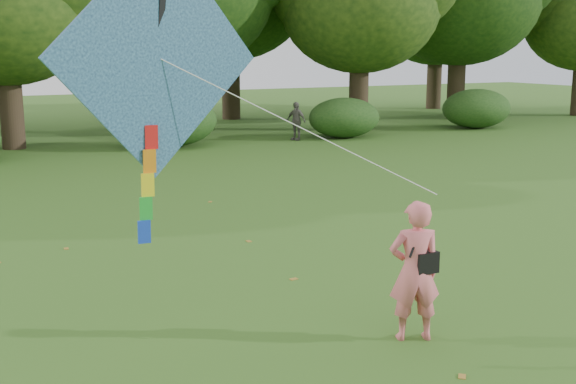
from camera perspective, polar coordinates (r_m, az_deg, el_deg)
name	(u,v)px	position (r m, az deg, el deg)	size (l,w,h in m)	color
ground	(390,337)	(9.12, 8.07, -11.30)	(100.00, 100.00, 0.00)	#265114
man_kite_flyer	(415,271)	(8.83, 9.97, -6.15)	(0.63, 0.41, 1.73)	#E56B73
bystander_right	(296,121)	(27.73, 0.63, 5.63)	(0.86, 0.36, 1.47)	#656059
crossbody_bag	(424,261)	(8.84, 10.72, -5.39)	(0.43, 0.20, 0.70)	black
flying_kite	(158,62)	(7.88, -10.21, 10.10)	(4.34, 1.29, 3.32)	#254DA2
shrub_band	(63,129)	(24.94, -17.37, 4.75)	(39.15, 3.22, 1.88)	#264919
fallen_leaves	(217,301)	(10.25, -5.67, -8.60)	(10.59, 11.53, 0.01)	olive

